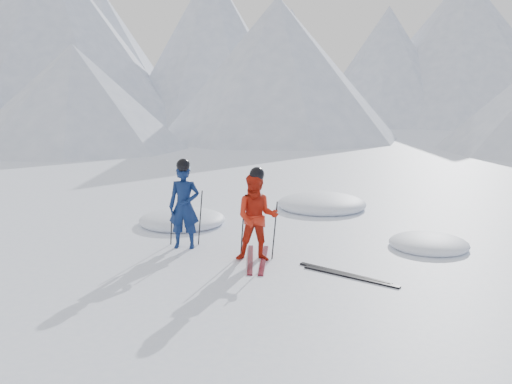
# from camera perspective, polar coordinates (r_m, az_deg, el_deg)

# --- Properties ---
(ground) EXTENTS (160.00, 160.00, 0.00)m
(ground) POSITION_cam_1_polar(r_m,az_deg,el_deg) (10.00, 10.05, -6.99)
(ground) COLOR white
(ground) RESTS_ON ground
(mountain_range) EXTENTS (106.15, 62.94, 15.53)m
(mountain_range) POSITION_cam_1_polar(r_m,az_deg,el_deg) (45.43, 16.25, 14.73)
(mountain_range) COLOR #B2BCD1
(mountain_range) RESTS_ON ground
(skier_blue) EXTENTS (0.61, 0.42, 1.63)m
(skier_blue) POSITION_cam_1_polar(r_m,az_deg,el_deg) (10.47, -7.57, -1.52)
(skier_blue) COLOR #0C1F4D
(skier_blue) RESTS_ON ground
(skier_red) EXTENTS (0.83, 0.68, 1.58)m
(skier_red) POSITION_cam_1_polar(r_m,az_deg,el_deg) (9.58, 0.10, -2.69)
(skier_red) COLOR red
(skier_red) RESTS_ON ground
(pole_blue_left) EXTENTS (0.11, 0.08, 1.09)m
(pole_blue_left) POSITION_cam_1_polar(r_m,az_deg,el_deg) (10.76, -8.86, -2.72)
(pole_blue_left) COLOR black
(pole_blue_left) RESTS_ON ground
(pole_blue_right) EXTENTS (0.11, 0.07, 1.09)m
(pole_blue_right) POSITION_cam_1_polar(r_m,az_deg,el_deg) (10.71, -5.89, -2.71)
(pole_blue_right) COLOR black
(pole_blue_right) RESTS_ON ground
(pole_red_left) EXTENTS (0.11, 0.09, 1.05)m
(pole_red_left) POSITION_cam_1_polar(r_m,az_deg,el_deg) (9.93, -1.42, -3.80)
(pole_red_left) COLOR black
(pole_red_left) RESTS_ON ground
(pole_red_right) EXTENTS (0.11, 0.08, 1.05)m
(pole_red_right) POSITION_cam_1_polar(r_m,az_deg,el_deg) (9.75, 1.97, -4.06)
(pole_red_right) COLOR black
(pole_red_right) RESTS_ON ground
(ski_worn_left) EXTENTS (0.32, 1.70, 0.03)m
(ski_worn_left) POSITION_cam_1_polar(r_m,az_deg,el_deg) (9.80, -0.60, -7.09)
(ski_worn_left) COLOR black
(ski_worn_left) RESTS_ON ground
(ski_worn_right) EXTENTS (0.21, 1.70, 0.03)m
(ski_worn_right) POSITION_cam_1_polar(r_m,az_deg,el_deg) (9.77, 0.80, -7.15)
(ski_worn_right) COLOR black
(ski_worn_right) RESTS_ON ground
(ski_loose_a) EXTENTS (1.51, 0.95, 0.03)m
(ski_loose_a) POSITION_cam_1_polar(r_m,az_deg,el_deg) (9.19, 9.22, -8.45)
(ski_loose_a) COLOR black
(ski_loose_a) RESTS_ON ground
(ski_loose_b) EXTENTS (1.53, 0.90, 0.03)m
(ski_loose_b) POSITION_cam_1_polar(r_m,az_deg,el_deg) (9.05, 9.88, -8.77)
(ski_loose_b) COLOR black
(ski_loose_b) RESTS_ON ground
(snow_lumps) EXTENTS (8.54, 7.39, 0.51)m
(snow_lumps) POSITION_cam_1_polar(r_m,az_deg,el_deg) (12.77, 5.03, -3.06)
(snow_lumps) COLOR white
(snow_lumps) RESTS_ON ground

